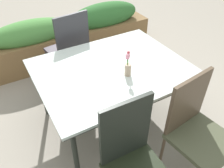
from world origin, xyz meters
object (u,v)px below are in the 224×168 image
at_px(dining_table, 112,72).
at_px(chair_near_right, 196,127).
at_px(chair_far_side, 70,47).
at_px(flower_vase, 128,66).
at_px(planter_box, 72,36).
at_px(chair_near_left, 132,158).

distance_m(dining_table, chair_near_right, 0.92).
distance_m(chair_far_side, flower_vase, 1.08).
height_order(dining_table, flower_vase, flower_vase).
distance_m(chair_near_right, planter_box, 2.39).
distance_m(flower_vase, planter_box, 1.77).
height_order(chair_far_side, chair_near_right, chair_far_side).
relative_size(dining_table, planter_box, 0.56).
relative_size(dining_table, chair_far_side, 1.40).
xyz_separation_m(dining_table, planter_box, (0.16, 1.53, -0.32)).
xyz_separation_m(chair_near_right, planter_box, (-0.15, 2.38, -0.17)).
bearing_deg(chair_near_left, dining_table, -109.18).
xyz_separation_m(flower_vase, planter_box, (0.10, 1.71, -0.46)).
bearing_deg(chair_far_side, flower_vase, -87.66).
bearing_deg(dining_table, chair_near_left, -110.74).
xyz_separation_m(dining_table, chair_far_side, (-0.12, 0.85, -0.10)).
relative_size(chair_near_right, flower_vase, 3.81).
bearing_deg(dining_table, flower_vase, -70.20).
bearing_deg(chair_near_right, planter_box, -93.41).
distance_m(dining_table, chair_far_side, 0.87).
distance_m(chair_far_side, chair_near_right, 1.76).
relative_size(chair_far_side, planter_box, 0.40).
xyz_separation_m(chair_far_side, planter_box, (0.28, 0.68, -0.21)).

